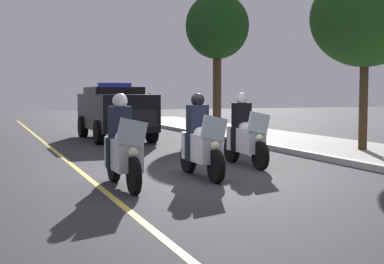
{
  "coord_description": "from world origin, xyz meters",
  "views": [
    {
      "loc": [
        10.35,
        -4.13,
        1.76
      ],
      "look_at": [
        -0.52,
        0.0,
        0.9
      ],
      "focal_mm": 52.0,
      "sensor_mm": 36.0,
      "label": 1
    }
  ],
  "objects_px": {
    "police_suv": "(115,110)",
    "tree_far_back": "(217,27)",
    "police_motorcycle_lead_right": "(201,143)",
    "police_motorcycle_trailing": "(245,136)",
    "tree_mid_block": "(365,17)",
    "cyclist_background": "(149,112)",
    "police_motorcycle_lead_left": "(123,149)"
  },
  "relations": [
    {
      "from": "police_motorcycle_lead_left",
      "to": "tree_mid_block",
      "type": "xyz_separation_m",
      "value": [
        -3.09,
        7.7,
        3.11
      ]
    },
    {
      "from": "police_motorcycle_lead_right",
      "to": "cyclist_background",
      "type": "xyz_separation_m",
      "value": [
        -13.29,
        2.83,
        0.14
      ]
    },
    {
      "from": "police_motorcycle_trailing",
      "to": "cyclist_background",
      "type": "distance_m",
      "value": 12.1
    },
    {
      "from": "police_motorcycle_trailing",
      "to": "tree_far_back",
      "type": "relative_size",
      "value": 0.37
    },
    {
      "from": "police_motorcycle_lead_right",
      "to": "police_motorcycle_trailing",
      "type": "distance_m",
      "value": 2.05
    },
    {
      "from": "police_motorcycle_lead_left",
      "to": "tree_far_back",
      "type": "bearing_deg",
      "value": 149.41
    },
    {
      "from": "police_motorcycle_lead_left",
      "to": "tree_mid_block",
      "type": "height_order",
      "value": "tree_mid_block"
    },
    {
      "from": "police_motorcycle_lead_right",
      "to": "police_motorcycle_trailing",
      "type": "relative_size",
      "value": 1.0
    },
    {
      "from": "police_motorcycle_trailing",
      "to": "cyclist_background",
      "type": "height_order",
      "value": "police_motorcycle_trailing"
    },
    {
      "from": "police_motorcycle_trailing",
      "to": "police_suv",
      "type": "bearing_deg",
      "value": -171.19
    },
    {
      "from": "cyclist_background",
      "to": "tree_mid_block",
      "type": "distance_m",
      "value": 11.6
    },
    {
      "from": "police_motorcycle_lead_right",
      "to": "police_suv",
      "type": "height_order",
      "value": "police_suv"
    },
    {
      "from": "cyclist_background",
      "to": "tree_mid_block",
      "type": "xyz_separation_m",
      "value": [
        10.78,
        3.11,
        2.96
      ]
    },
    {
      "from": "police_suv",
      "to": "tree_far_back",
      "type": "xyz_separation_m",
      "value": [
        -1.93,
        4.84,
        3.36
      ]
    },
    {
      "from": "police_motorcycle_lead_right",
      "to": "police_suv",
      "type": "xyz_separation_m",
      "value": [
        -9.3,
        0.37,
        0.37
      ]
    },
    {
      "from": "police_motorcycle_lead_right",
      "to": "cyclist_background",
      "type": "relative_size",
      "value": 1.22
    },
    {
      "from": "tree_far_back",
      "to": "police_motorcycle_lead_right",
      "type": "bearing_deg",
      "value": -24.9
    },
    {
      "from": "police_motorcycle_trailing",
      "to": "cyclist_background",
      "type": "relative_size",
      "value": 1.22
    },
    {
      "from": "tree_far_back",
      "to": "cyclist_background",
      "type": "bearing_deg",
      "value": -131.02
    },
    {
      "from": "police_motorcycle_lead_right",
      "to": "police_suv",
      "type": "distance_m",
      "value": 9.31
    },
    {
      "from": "cyclist_background",
      "to": "tree_far_back",
      "type": "distance_m",
      "value": 4.77
    },
    {
      "from": "police_motorcycle_lead_right",
      "to": "police_motorcycle_lead_left",
      "type": "bearing_deg",
      "value": -72.03
    },
    {
      "from": "police_motorcycle_lead_left",
      "to": "police_suv",
      "type": "distance_m",
      "value": 10.1
    },
    {
      "from": "police_motorcycle_lead_left",
      "to": "tree_far_back",
      "type": "xyz_separation_m",
      "value": [
        -11.8,
        6.97,
        3.73
      ]
    },
    {
      "from": "police_motorcycle_lead_right",
      "to": "tree_far_back",
      "type": "distance_m",
      "value": 12.93
    },
    {
      "from": "police_motorcycle_trailing",
      "to": "tree_mid_block",
      "type": "height_order",
      "value": "tree_mid_block"
    },
    {
      "from": "police_motorcycle_lead_left",
      "to": "cyclist_background",
      "type": "distance_m",
      "value": 14.61
    },
    {
      "from": "police_motorcycle_lead_left",
      "to": "tree_mid_block",
      "type": "relative_size",
      "value": 0.42
    },
    {
      "from": "police_motorcycle_lead_right",
      "to": "tree_far_back",
      "type": "xyz_separation_m",
      "value": [
        -11.23,
        5.21,
        3.73
      ]
    },
    {
      "from": "police_suv",
      "to": "police_motorcycle_lead_left",
      "type": "bearing_deg",
      "value": -12.2
    },
    {
      "from": "tree_mid_block",
      "to": "tree_far_back",
      "type": "bearing_deg",
      "value": -175.21
    },
    {
      "from": "police_motorcycle_lead_left",
      "to": "tree_far_back",
      "type": "relative_size",
      "value": 0.37
    }
  ]
}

